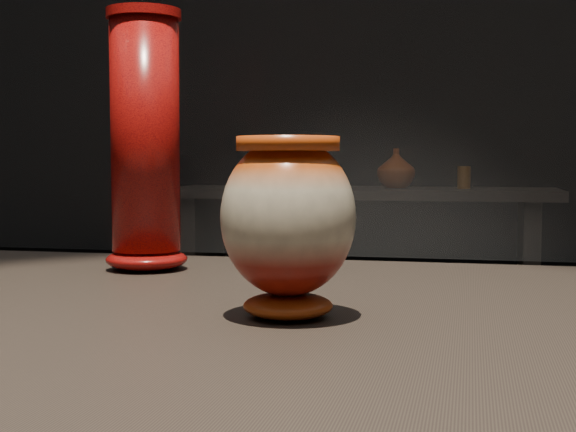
{
  "coord_description": "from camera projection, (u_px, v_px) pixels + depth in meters",
  "views": [
    {
      "loc": [
        0.14,
        -0.74,
        1.04
      ],
      "look_at": [
        -0.02,
        -0.03,
        0.99
      ],
      "focal_mm": 50.0,
      "sensor_mm": 36.0,
      "label": 1
    }
  ],
  "objects": [
    {
      "name": "main_vase",
      "position": [
        288.0,
        219.0,
        0.72
      ],
      "size": [
        0.16,
        0.16,
        0.17
      ],
      "rotation": [
        0.0,
        0.0,
        -0.39
      ],
      "color": "maroon",
      "rests_on": "display_plinth"
    },
    {
      "name": "tall_vase",
      "position": [
        145.0,
        145.0,
        1.04
      ],
      "size": [
        0.13,
        0.13,
        0.34
      ],
      "rotation": [
        0.0,
        0.0,
        0.23
      ],
      "color": "#A6110B",
      "rests_on": "display_plinth"
    },
    {
      "name": "back_shelf",
      "position": [
        359.0,
        239.0,
        4.17
      ],
      "size": [
        2.0,
        0.6,
        0.9
      ],
      "color": "black",
      "rests_on": "ground"
    },
    {
      "name": "back_vase_left",
      "position": [
        272.0,
        172.0,
        4.3
      ],
      "size": [
        0.21,
        0.21,
        0.16
      ],
      "primitive_type": "imported",
      "rotation": [
        0.0,
        0.0,
        5.34
      ],
      "color": "#9D4E16",
      "rests_on": "back_shelf"
    },
    {
      "name": "back_vase_mid",
      "position": [
        396.0,
        168.0,
        4.12
      ],
      "size": [
        0.22,
        0.22,
        0.2
      ],
      "primitive_type": "imported",
      "rotation": [
        0.0,
        0.0,
        3.0
      ],
      "color": "maroon",
      "rests_on": "back_shelf"
    },
    {
      "name": "back_vase_right",
      "position": [
        464.0,
        177.0,
        4.03
      ],
      "size": [
        0.07,
        0.07,
        0.11
      ],
      "primitive_type": "cylinder",
      "color": "#9D4E16",
      "rests_on": "back_shelf"
    }
  ]
}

